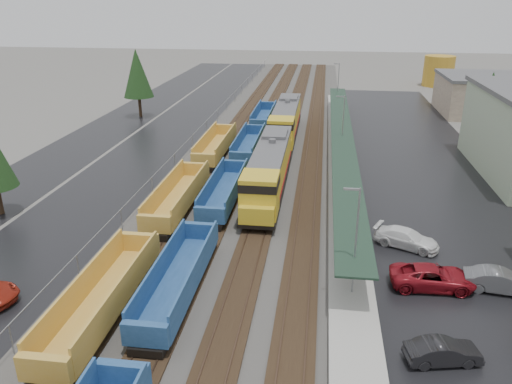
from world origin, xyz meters
TOP-DOWN VIEW (x-y plane):
  - ballast_strip at (0.00, 60.00)m, footprint 20.00×160.00m
  - trackbed at (-0.00, 60.00)m, footprint 14.60×160.00m
  - west_parking_lot at (-15.00, 60.00)m, footprint 10.00×160.00m
  - west_road at (-25.00, 60.00)m, footprint 9.00×160.00m
  - east_commuter_lot at (19.00, 50.00)m, footprint 16.00×100.00m
  - station_platform at (9.50, 50.01)m, footprint 3.00×80.00m
  - chainlink_fence at (-9.50, 58.44)m, footprint 0.08×160.04m
  - distant_hills at (44.79, 210.68)m, footprint 301.00×140.00m
  - tree_west_far at (-23.00, 70.00)m, footprint 4.84×4.84m
  - tree_east at (28.00, 58.00)m, footprint 4.40×4.40m
  - locomotive_lead at (2.00, 38.28)m, footprint 3.24×21.32m
  - locomotive_trail at (2.00, 59.28)m, footprint 3.24×21.32m
  - well_string_yellow at (-6.00, 16.27)m, footprint 2.84×82.29m
  - well_string_blue at (-2.00, 27.26)m, footprint 2.70×93.95m
  - storage_tank at (32.01, 107.92)m, footprint 6.56×6.56m
  - parked_car_east_a at (14.19, 14.61)m, footprint 2.26×4.35m
  - parked_car_east_b at (15.07, 22.38)m, footprint 2.84×5.81m
  - parked_car_east_c at (14.17, 28.28)m, footprint 4.03×5.52m
  - parked_car_east_e at (19.53, 22.49)m, footprint 2.24×4.91m

SIDE VIEW (x-z plane):
  - distant_hills at x=44.79m, z-range -12.60..12.60m
  - west_parking_lot at x=-15.00m, z-range 0.00..0.02m
  - west_road at x=-25.00m, z-range 0.00..0.02m
  - east_commuter_lot at x=19.00m, z-range 0.00..0.02m
  - ballast_strip at x=0.00m, z-range 0.00..0.08m
  - trackbed at x=0.00m, z-range 0.05..0.27m
  - parked_car_east_a at x=14.19m, z-range 0.00..1.36m
  - station_platform at x=9.50m, z-range -3.27..4.73m
  - parked_car_east_c at x=14.17m, z-range 0.00..1.48m
  - parked_car_east_e at x=19.53m, z-range 0.00..1.56m
  - parked_car_east_b at x=15.07m, z-range 0.00..1.59m
  - well_string_blue at x=-2.00m, z-range -0.01..2.38m
  - well_string_yellow at x=-6.00m, z-range -0.03..2.49m
  - chainlink_fence at x=-9.50m, z-range 0.60..2.62m
  - locomotive_lead at x=2.00m, z-range 0.14..4.97m
  - locomotive_trail at x=2.00m, z-range 0.14..4.97m
  - storage_tank at x=32.01m, z-range 0.00..6.56m
  - tree_east at x=28.00m, z-range 1.47..11.47m
  - tree_west_far at x=-23.00m, z-range 1.62..12.62m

